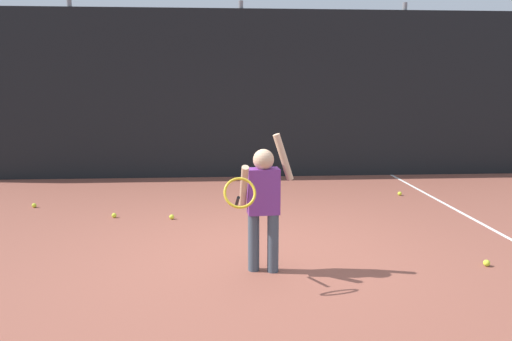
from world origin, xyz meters
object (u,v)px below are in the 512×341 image
tennis_ball_2 (400,194)px  tennis_ball_5 (243,195)px  tennis_ball_0 (172,217)px  tennis_ball_3 (114,215)px  tennis_player (263,199)px  tennis_ball_1 (34,205)px  tennis_ball_4 (487,263)px

tennis_ball_2 → tennis_ball_5: bearing=177.8°
tennis_ball_0 → tennis_ball_3: 0.81m
tennis_ball_3 → tennis_ball_5: size_ratio=1.00×
tennis_ball_0 → tennis_player: bearing=-60.6°
tennis_ball_0 → tennis_ball_3: size_ratio=1.00×
tennis_ball_1 → tennis_ball_5: same height
tennis_player → tennis_ball_4: size_ratio=20.46×
tennis_ball_0 → tennis_ball_1: same height
tennis_player → tennis_ball_4: (2.26, -0.01, -0.69)m
tennis_player → tennis_ball_3: bearing=128.1°
tennis_ball_2 → tennis_ball_4: 3.12m
tennis_ball_2 → tennis_ball_5: 2.58m
tennis_ball_2 → tennis_ball_5: same height
tennis_ball_5 → tennis_ball_4: bearing=-54.1°
tennis_player → tennis_ball_5: size_ratio=20.46×
tennis_ball_0 → tennis_ball_5: size_ratio=1.00×
tennis_player → tennis_ball_2: size_ratio=20.46×
tennis_ball_2 → tennis_ball_0: bearing=-161.9°
tennis_ball_3 → tennis_ball_5: 2.16m
tennis_ball_0 → tennis_ball_5: (1.02, 1.28, 0.00)m
tennis_ball_1 → tennis_ball_3: 1.46m
tennis_ball_1 → tennis_ball_4: same height
tennis_ball_0 → tennis_ball_5: same height
tennis_ball_1 → tennis_ball_2: size_ratio=1.00×
tennis_ball_3 → tennis_ball_4: (4.14, -2.06, 0.00)m
tennis_ball_0 → tennis_ball_4: 3.86m
tennis_ball_4 → tennis_ball_3: bearing=153.6°
tennis_ball_4 → tennis_ball_0: bearing=150.0°
tennis_ball_0 → tennis_ball_3: bearing=170.9°
tennis_ball_0 → tennis_ball_2: size_ratio=1.00×
tennis_player → tennis_ball_4: tennis_player is taller
tennis_ball_1 → tennis_ball_2: 5.72m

